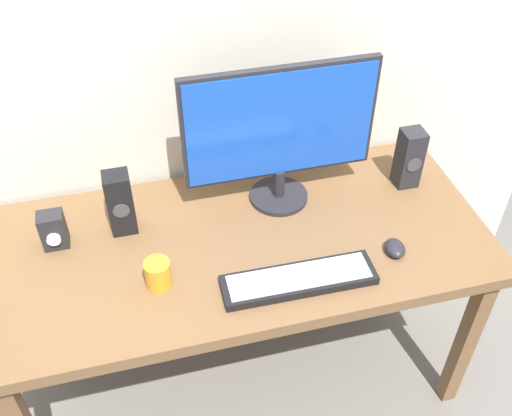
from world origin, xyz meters
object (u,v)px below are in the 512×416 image
mouse (395,248)px  speaker_right (409,158)px  keyboard_primary (299,280)px  speaker_left (120,203)px  desk (240,255)px  monitor (280,131)px  audio_controller (53,230)px  coffee_mug (158,274)px

mouse → speaker_right: bearing=67.8°
keyboard_primary → speaker_left: 0.59m
mouse → speaker_left: 0.85m
desk → speaker_left: (-0.34, 0.14, 0.18)m
monitor → mouse: monitor is taller
monitor → speaker_right: 0.47m
desk → mouse: 0.48m
keyboard_primary → audio_controller: audio_controller is taller
monitor → speaker_left: monitor is taller
monitor → keyboard_primary: (-0.05, -0.38, -0.25)m
desk → keyboard_primary: keyboard_primary is taller
speaker_right → coffee_mug: 0.92m
desk → speaker_left: 0.41m
desk → mouse: (0.44, -0.17, 0.09)m
audio_controller → coffee_mug: bearing=-40.3°
keyboard_primary → mouse: 0.32m
monitor → keyboard_primary: size_ratio=1.36×
speaker_right → coffee_mug: speaker_right is taller
desk → coffee_mug: size_ratio=17.26×
mouse → coffee_mug: bearing=-176.4°
desk → coffee_mug: (-0.27, -0.12, 0.12)m
audio_controller → mouse: bearing=-16.2°
desk → speaker_right: bearing=12.1°
keyboard_primary → mouse: (0.32, 0.04, 0.00)m
keyboard_primary → audio_controller: size_ratio=3.68×
mouse → coffee_mug: size_ratio=0.89×
speaker_left → audio_controller: size_ratio=1.77×
monitor → keyboard_primary: bearing=-97.0°
speaker_left → desk: bearing=-22.2°
keyboard_primary → mouse: size_ratio=5.61×
coffee_mug → speaker_left: bearing=106.0°
audio_controller → desk: bearing=-12.2°
speaker_left → mouse: bearing=-21.6°
speaker_right → audio_controller: 1.16m
mouse → audio_controller: bearing=171.3°
monitor → speaker_left: bearing=-176.6°
monitor → speaker_right: bearing=-5.0°
speaker_left → coffee_mug: size_ratio=2.40×
speaker_left → audio_controller: 0.21m
desk → speaker_left: size_ratio=7.19×
mouse → coffee_mug: (-0.71, 0.05, 0.03)m
monitor → speaker_left: size_ratio=2.83×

